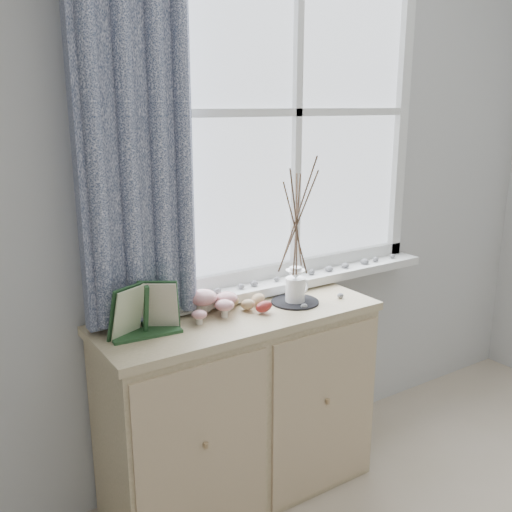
# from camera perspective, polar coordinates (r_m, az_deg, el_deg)

# --- Properties ---
(sideboard) EXTENTS (1.20, 0.45, 0.85)m
(sideboard) POSITION_cam_1_polar(r_m,az_deg,el_deg) (2.54, -1.55, -14.81)
(sideboard) COLOR beige
(sideboard) RESTS_ON ground
(botanical_book) EXTENTS (0.31, 0.16, 0.21)m
(botanical_book) POSITION_cam_1_polar(r_m,az_deg,el_deg) (2.13, -10.78, -5.38)
(botanical_book) COLOR #214524
(botanical_book) RESTS_ON sideboard
(toadstool_cluster) EXTENTS (0.24, 0.17, 0.11)m
(toadstool_cluster) POSITION_cam_1_polar(r_m,az_deg,el_deg) (2.33, -4.39, -4.50)
(toadstool_cluster) COLOR beige
(toadstool_cluster) RESTS_ON sideboard
(wooden_eggs) EXTENTS (0.17, 0.17, 0.07)m
(wooden_eggs) POSITION_cam_1_polar(r_m,az_deg,el_deg) (2.40, -0.59, -4.71)
(wooden_eggs) COLOR tan
(wooden_eggs) RESTS_ON sideboard
(songbird_figurine) EXTENTS (0.13, 0.06, 0.07)m
(songbird_figurine) POSITION_cam_1_polar(r_m,az_deg,el_deg) (2.36, -5.25, -4.97)
(songbird_figurine) COLOR silver
(songbird_figurine) RESTS_ON sideboard
(crocheted_doily) EXTENTS (0.21, 0.21, 0.01)m
(crocheted_doily) POSITION_cam_1_polar(r_m,az_deg,el_deg) (2.49, 3.92, -4.59)
(crocheted_doily) COLOR black
(crocheted_doily) RESTS_ON sideboard
(twig_pitcher) EXTENTS (0.28, 0.28, 0.65)m
(twig_pitcher) POSITION_cam_1_polar(r_m,az_deg,el_deg) (2.39, 4.08, 3.74)
(twig_pitcher) COLOR white
(twig_pitcher) RESTS_ON crocheted_doily
(sideboard_pebbles) EXTENTS (0.25, 0.19, 0.02)m
(sideboard_pebbles) POSITION_cam_1_polar(r_m,az_deg,el_deg) (2.51, 5.55, -4.27)
(sideboard_pebbles) COLOR gray
(sideboard_pebbles) RESTS_ON sideboard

